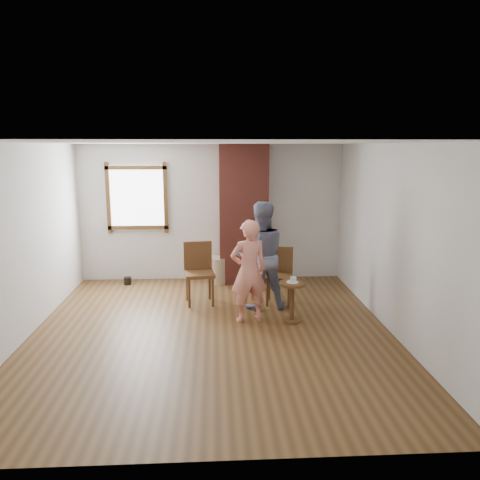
{
  "coord_description": "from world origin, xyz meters",
  "views": [
    {
      "loc": [
        0.05,
        -6.18,
        2.55
      ],
      "look_at": [
        0.44,
        0.8,
        1.15
      ],
      "focal_mm": 35.0,
      "sensor_mm": 36.0,
      "label": 1
    }
  ],
  "objects_px": {
    "side_table": "(292,295)",
    "person_pink": "(249,271)",
    "dining_chair_left": "(199,269)",
    "dining_chair_right": "(279,272)",
    "man": "(260,256)",
    "stoneware_crock": "(218,270)"
  },
  "relations": [
    {
      "from": "side_table",
      "to": "person_pink",
      "type": "height_order",
      "value": "person_pink"
    },
    {
      "from": "dining_chair_right",
      "to": "man",
      "type": "distance_m",
      "value": 0.55
    },
    {
      "from": "man",
      "to": "person_pink",
      "type": "bearing_deg",
      "value": 61.97
    },
    {
      "from": "stoneware_crock",
      "to": "dining_chair_left",
      "type": "relative_size",
      "value": 0.5
    },
    {
      "from": "stoneware_crock",
      "to": "man",
      "type": "distance_m",
      "value": 1.68
    },
    {
      "from": "side_table",
      "to": "person_pink",
      "type": "xyz_separation_m",
      "value": [
        -0.64,
        0.07,
        0.36
      ]
    },
    {
      "from": "man",
      "to": "side_table",
      "type": "bearing_deg",
      "value": 117.14
    },
    {
      "from": "man",
      "to": "person_pink",
      "type": "relative_size",
      "value": 1.13
    },
    {
      "from": "stoneware_crock",
      "to": "person_pink",
      "type": "xyz_separation_m",
      "value": [
        0.43,
        -1.98,
        0.51
      ]
    },
    {
      "from": "dining_chair_right",
      "to": "person_pink",
      "type": "height_order",
      "value": "person_pink"
    },
    {
      "from": "dining_chair_left",
      "to": "man",
      "type": "relative_size",
      "value": 0.58
    },
    {
      "from": "stoneware_crock",
      "to": "dining_chair_right",
      "type": "relative_size",
      "value": 0.55
    },
    {
      "from": "dining_chair_right",
      "to": "man",
      "type": "height_order",
      "value": "man"
    },
    {
      "from": "man",
      "to": "stoneware_crock",
      "type": "bearing_deg",
      "value": -71.2
    },
    {
      "from": "dining_chair_left",
      "to": "side_table",
      "type": "distance_m",
      "value": 1.71
    },
    {
      "from": "dining_chair_left",
      "to": "side_table",
      "type": "height_order",
      "value": "dining_chair_left"
    },
    {
      "from": "dining_chair_left",
      "to": "dining_chair_right",
      "type": "relative_size",
      "value": 1.09
    },
    {
      "from": "person_pink",
      "to": "side_table",
      "type": "bearing_deg",
      "value": 158.36
    },
    {
      "from": "dining_chair_right",
      "to": "man",
      "type": "relative_size",
      "value": 0.53
    },
    {
      "from": "dining_chair_left",
      "to": "dining_chair_right",
      "type": "height_order",
      "value": "dining_chair_left"
    },
    {
      "from": "stoneware_crock",
      "to": "side_table",
      "type": "distance_m",
      "value": 2.32
    },
    {
      "from": "side_table",
      "to": "dining_chair_left",
      "type": "bearing_deg",
      "value": 145.2
    }
  ]
}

